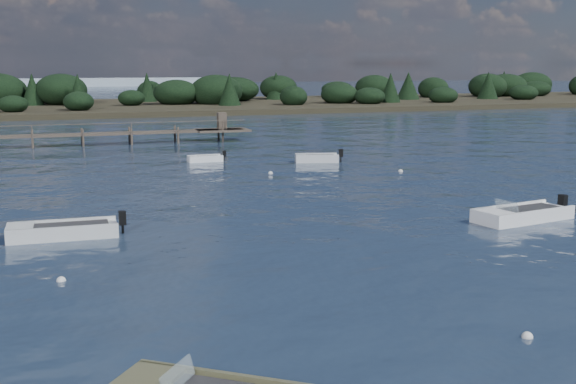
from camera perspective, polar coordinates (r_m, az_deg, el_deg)
name	(u,v)px	position (r m, az deg, el deg)	size (l,w,h in m)	color
ground	(160,131)	(80.71, -10.06, 4.77)	(400.00, 400.00, 0.00)	#162235
tender_far_grey_b	(317,160)	(54.31, 2.29, 2.57)	(3.68, 2.06, 1.23)	silver
tender_far_white	(205,160)	(54.80, -6.56, 2.54)	(2.89, 1.05, 0.99)	white
dinghy_mid_grey	(63,233)	(32.25, -17.37, -3.14)	(4.94, 1.86, 1.24)	silver
dinghy_mid_white_b	(522,217)	(35.81, 18.02, -1.87)	(5.45, 2.70, 1.33)	white
buoy_a	(527,337)	(20.93, 18.37, -10.85)	(0.32, 0.32, 0.32)	silver
buoy_c	(61,281)	(25.93, -17.48, -6.73)	(0.32, 0.32, 0.32)	silver
buoy_e	(271,174)	(48.61, -1.38, 1.47)	(0.32, 0.32, 0.32)	silver
buoy_extra_a	(401,171)	(50.11, 8.89, 1.61)	(0.32, 0.32, 0.32)	silver
buoy_extra_b	(499,211)	(37.82, 16.36, -1.43)	(0.32, 0.32, 0.32)	silver
far_headland	(268,95)	(125.29, -1.63, 7.67)	(190.00, 40.00, 5.80)	black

